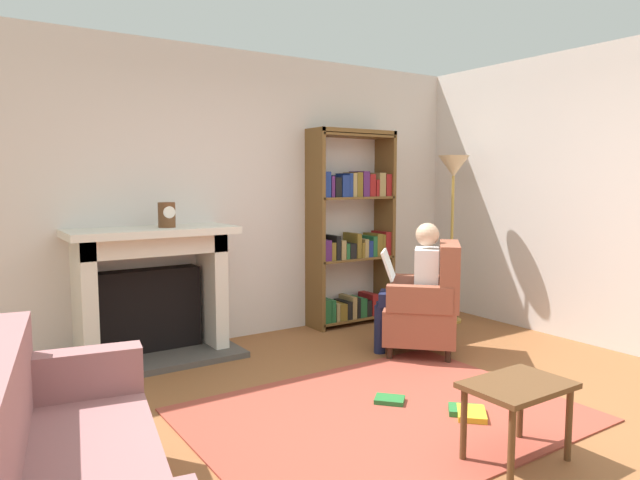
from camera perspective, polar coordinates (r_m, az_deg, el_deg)
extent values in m
plane|color=brown|center=(3.65, 9.66, -18.48)|extent=(14.00, 14.00, 0.00)
cube|color=silver|center=(5.46, -8.77, 4.33)|extent=(5.60, 0.10, 2.70)
cube|color=silver|center=(6.15, 20.01, 4.22)|extent=(0.10, 5.20, 2.70)
cube|color=#9D4132|center=(3.85, 6.46, -16.97)|extent=(2.40, 1.80, 0.01)
cube|color=#4C4742|center=(5.02, -15.90, -11.36)|extent=(1.39, 0.64, 0.05)
cube|color=black|center=(5.13, -16.78, -6.68)|extent=(0.87, 0.20, 0.70)
cube|color=silver|center=(4.87, -22.46, -6.04)|extent=(0.12, 0.44, 1.06)
cube|color=silver|center=(5.17, -10.74, -4.99)|extent=(0.12, 0.44, 1.06)
cube|color=silver|center=(4.92, -16.58, -0.41)|extent=(1.19, 0.44, 0.16)
cube|color=silver|center=(4.85, -16.41, 0.82)|extent=(1.35, 0.56, 0.06)
cylinder|color=brown|center=(4.86, -15.07, 2.44)|extent=(0.14, 0.14, 0.21)
cylinder|color=white|center=(4.80, -14.83, 2.70)|extent=(0.10, 0.01, 0.10)
cube|color=brown|center=(5.68, -0.49, 0.99)|extent=(0.04, 0.32, 2.01)
cube|color=brown|center=(6.22, 6.48, 1.39)|extent=(0.04, 0.32, 2.01)
cube|color=brown|center=(5.94, 3.21, 10.73)|extent=(0.94, 0.32, 0.04)
cube|color=brown|center=(6.09, 3.10, -7.70)|extent=(0.90, 0.32, 0.02)
cube|color=#1E592D|center=(5.84, 0.14, -7.00)|extent=(0.08, 0.26, 0.23)
cube|color=#1E592D|center=(5.88, 0.72, -6.95)|extent=(0.05, 0.26, 0.23)
cube|color=#997F4C|center=(5.92, 1.17, -7.07)|extent=(0.04, 0.26, 0.19)
cube|color=brown|center=(5.96, 1.71, -7.06)|extent=(0.09, 0.26, 0.17)
cube|color=black|center=(6.00, 2.32, -6.90)|extent=(0.06, 0.26, 0.18)
cube|color=#997F4C|center=(6.03, 2.80, -6.62)|extent=(0.06, 0.26, 0.23)
cube|color=black|center=(6.06, 3.22, -6.64)|extent=(0.04, 0.26, 0.21)
cube|color=#1E592D|center=(6.10, 3.69, -6.62)|extent=(0.08, 0.26, 0.20)
cube|color=black|center=(6.15, 4.25, -6.66)|extent=(0.06, 0.26, 0.17)
cube|color=maroon|center=(6.19, 4.85, -6.30)|extent=(0.08, 0.26, 0.23)
cube|color=#1E592D|center=(6.25, 5.47, -6.37)|extent=(0.08, 0.26, 0.19)
cube|color=maroon|center=(6.29, 5.96, -6.38)|extent=(0.04, 0.26, 0.17)
cube|color=brown|center=(5.97, 3.13, -1.81)|extent=(0.90, 0.32, 0.02)
cube|color=#4C1E59|center=(5.73, 0.15, -0.98)|extent=(0.08, 0.26, 0.21)
cube|color=brown|center=(5.77, 0.71, -1.07)|extent=(0.05, 0.26, 0.18)
cube|color=black|center=(5.80, 1.19, -0.71)|extent=(0.05, 0.26, 0.24)
cube|color=#997F4C|center=(5.84, 1.70, -0.91)|extent=(0.06, 0.26, 0.19)
cube|color=#1E592D|center=(5.87, 2.14, -1.04)|extent=(0.04, 0.26, 0.16)
cube|color=black|center=(5.91, 2.65, -1.01)|extent=(0.08, 0.26, 0.16)
cube|color=brown|center=(5.95, 3.24, -0.50)|extent=(0.06, 0.26, 0.25)
cube|color=brown|center=(5.99, 3.65, -0.92)|extent=(0.04, 0.26, 0.16)
cube|color=#997F4C|center=(6.01, 3.99, -0.74)|extent=(0.05, 0.26, 0.19)
cube|color=navy|center=(6.05, 4.39, -0.80)|extent=(0.05, 0.26, 0.17)
cube|color=#1E592D|center=(6.08, 4.82, -0.56)|extent=(0.05, 0.26, 0.21)
cube|color=brown|center=(6.12, 5.29, -0.42)|extent=(0.07, 0.26, 0.24)
cube|color=brown|center=(6.16, 5.70, -0.43)|extent=(0.04, 0.26, 0.23)
cube|color=maroon|center=(6.19, 6.17, -0.28)|extent=(0.08, 0.26, 0.25)
cube|color=brown|center=(5.92, 3.17, 4.25)|extent=(0.90, 0.32, 0.02)
cube|color=navy|center=(5.69, 0.11, 5.57)|extent=(0.07, 0.26, 0.25)
cube|color=#4C1E59|center=(5.72, 0.64, 5.36)|extent=(0.04, 0.26, 0.21)
cube|color=black|center=(5.76, 1.17, 5.29)|extent=(0.07, 0.26, 0.20)
cube|color=navy|center=(5.81, 1.90, 5.41)|extent=(0.09, 0.26, 0.22)
cube|color=navy|center=(5.85, 2.43, 5.50)|extent=(0.04, 0.26, 0.24)
cube|color=#997F4C|center=(5.88, 2.81, 5.52)|extent=(0.05, 0.26, 0.24)
cube|color=brown|center=(5.91, 3.30, 5.56)|extent=(0.07, 0.26, 0.25)
cube|color=#4C1E59|center=(5.96, 3.95, 5.61)|extent=(0.08, 0.26, 0.26)
cube|color=maroon|center=(6.02, 4.57, 5.47)|extent=(0.07, 0.26, 0.23)
cube|color=maroon|center=(6.06, 5.07, 5.20)|extent=(0.04, 0.26, 0.17)
cube|color=#997F4C|center=(6.10, 5.54, 5.54)|extent=(0.08, 0.26, 0.25)
cube|color=maroon|center=(6.15, 6.17, 5.48)|extent=(0.07, 0.26, 0.23)
cube|color=brown|center=(5.93, 3.20, 10.34)|extent=(0.90, 0.32, 0.02)
cylinder|color=#331E14|center=(5.41, 7.38, -9.52)|extent=(0.05, 0.05, 0.12)
cylinder|color=#331E14|center=(4.92, 6.96, -11.12)|extent=(0.05, 0.05, 0.12)
cylinder|color=#331E14|center=(5.40, 12.54, -9.65)|extent=(0.05, 0.05, 0.12)
cylinder|color=#331E14|center=(4.91, 12.67, -11.26)|extent=(0.05, 0.05, 0.12)
cube|color=brown|center=(5.10, 9.93, -8.09)|extent=(0.88, 0.88, 0.30)
cube|color=brown|center=(5.01, 12.77, -3.43)|extent=(0.57, 0.57, 0.55)
cube|color=brown|center=(5.31, 10.06, -4.66)|extent=(0.47, 0.47, 0.22)
cube|color=brown|center=(4.78, 9.91, -5.86)|extent=(0.47, 0.47, 0.22)
cube|color=white|center=(5.01, 10.59, -3.67)|extent=(0.37, 0.37, 0.50)
sphere|color=#D8AD8C|center=(4.97, 10.67, 0.54)|extent=(0.20, 0.20, 0.20)
cube|color=#191E3F|center=(5.14, 8.32, -5.67)|extent=(0.37, 0.37, 0.12)
cube|color=#191E3F|center=(4.98, 8.22, -6.04)|extent=(0.37, 0.37, 0.12)
cylinder|color=#191E3F|center=(5.21, 6.16, -8.41)|extent=(0.10, 0.10, 0.42)
cylinder|color=#191E3F|center=(5.05, 6.00, -8.86)|extent=(0.10, 0.10, 0.42)
cube|color=white|center=(5.01, 6.84, -2.46)|extent=(0.33, 0.33, 0.25)
cube|color=#9A6566|center=(3.25, -23.67, -12.21)|extent=(0.72, 0.28, 0.24)
cube|color=brown|center=(3.30, 19.15, -13.56)|extent=(0.56, 0.39, 0.03)
cylinder|color=brown|center=(3.12, 18.58, -19.02)|extent=(0.04, 0.04, 0.40)
cylinder|color=brown|center=(3.48, 23.60, -16.51)|extent=(0.04, 0.04, 0.40)
cylinder|color=brown|center=(3.30, 14.16, -17.46)|extent=(0.04, 0.04, 0.40)
cylinder|color=brown|center=(3.64, 19.39, -15.32)|extent=(0.04, 0.04, 0.40)
cube|color=#267233|center=(4.03, 6.97, -15.56)|extent=(0.24, 0.24, 0.03)
cube|color=#267233|center=(3.94, 14.39, -16.17)|extent=(0.27, 0.27, 0.04)
cube|color=gold|center=(3.90, 14.90, -16.42)|extent=(0.29, 0.29, 0.04)
cylinder|color=#B7933F|center=(6.30, 12.84, -7.81)|extent=(0.24, 0.24, 0.03)
cylinder|color=#B7933F|center=(6.16, 13.01, -0.81)|extent=(0.03, 0.03, 1.52)
cone|color=beige|center=(6.12, 13.20, 7.19)|extent=(0.32, 0.32, 0.22)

